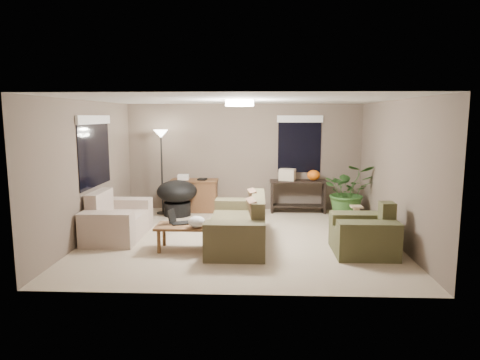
{
  "coord_description": "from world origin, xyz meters",
  "views": [
    {
      "loc": [
        0.32,
        -7.58,
        2.22
      ],
      "look_at": [
        0.0,
        0.2,
        1.05
      ],
      "focal_mm": 32.0,
      "sensor_mm": 36.0,
      "label": 1
    }
  ],
  "objects_px": {
    "console_table": "(298,194)",
    "floor_lamp": "(161,144)",
    "loveseat": "(117,221)",
    "armchair": "(364,235)",
    "cat_scratching_post": "(356,220)",
    "houseplant": "(348,197)",
    "coffee_table": "(186,229)",
    "main_sofa": "(240,227)",
    "papasan_chair": "(177,195)",
    "desk": "(194,195)"
  },
  "relations": [
    {
      "from": "coffee_table",
      "to": "cat_scratching_post",
      "type": "bearing_deg",
      "value": 22.64
    },
    {
      "from": "coffee_table",
      "to": "console_table",
      "type": "distance_m",
      "value": 3.59
    },
    {
      "from": "main_sofa",
      "to": "papasan_chair",
      "type": "bearing_deg",
      "value": 126.13
    },
    {
      "from": "loveseat",
      "to": "papasan_chair",
      "type": "xyz_separation_m",
      "value": [
        0.8,
        1.74,
        0.17
      ]
    },
    {
      "from": "desk",
      "to": "houseplant",
      "type": "xyz_separation_m",
      "value": [
        3.46,
        -0.53,
        0.09
      ]
    },
    {
      "from": "desk",
      "to": "loveseat",
      "type": "bearing_deg",
      "value": -117.36
    },
    {
      "from": "desk",
      "to": "houseplant",
      "type": "bearing_deg",
      "value": -8.73
    },
    {
      "from": "main_sofa",
      "to": "papasan_chair",
      "type": "height_order",
      "value": "main_sofa"
    },
    {
      "from": "loveseat",
      "to": "armchair",
      "type": "height_order",
      "value": "same"
    },
    {
      "from": "floor_lamp",
      "to": "houseplant",
      "type": "height_order",
      "value": "floor_lamp"
    },
    {
      "from": "console_table",
      "to": "papasan_chair",
      "type": "height_order",
      "value": "papasan_chair"
    },
    {
      "from": "console_table",
      "to": "floor_lamp",
      "type": "height_order",
      "value": "floor_lamp"
    },
    {
      "from": "console_table",
      "to": "floor_lamp",
      "type": "distance_m",
      "value": 3.33
    },
    {
      "from": "armchair",
      "to": "cat_scratching_post",
      "type": "height_order",
      "value": "armchair"
    },
    {
      "from": "desk",
      "to": "cat_scratching_post",
      "type": "xyz_separation_m",
      "value": [
        3.39,
        -1.6,
        -0.16
      ]
    },
    {
      "from": "main_sofa",
      "to": "loveseat",
      "type": "relative_size",
      "value": 1.38
    },
    {
      "from": "papasan_chair",
      "to": "console_table",
      "type": "bearing_deg",
      "value": 9.03
    },
    {
      "from": "armchair",
      "to": "desk",
      "type": "distance_m",
      "value": 4.38
    },
    {
      "from": "armchair",
      "to": "houseplant",
      "type": "bearing_deg",
      "value": 84.39
    },
    {
      "from": "console_table",
      "to": "loveseat",
      "type": "bearing_deg",
      "value": -148.37
    },
    {
      "from": "armchair",
      "to": "papasan_chair",
      "type": "bearing_deg",
      "value": 144.32
    },
    {
      "from": "armchair",
      "to": "desk",
      "type": "relative_size",
      "value": 0.91
    },
    {
      "from": "floor_lamp",
      "to": "cat_scratching_post",
      "type": "relative_size",
      "value": 3.82
    },
    {
      "from": "desk",
      "to": "floor_lamp",
      "type": "bearing_deg",
      "value": -161.68
    },
    {
      "from": "coffee_table",
      "to": "desk",
      "type": "distance_m",
      "value": 2.91
    },
    {
      "from": "cat_scratching_post",
      "to": "console_table",
      "type": "bearing_deg",
      "value": 121.3
    },
    {
      "from": "armchair",
      "to": "console_table",
      "type": "bearing_deg",
      "value": 105.11
    },
    {
      "from": "desk",
      "to": "console_table",
      "type": "height_order",
      "value": "same"
    },
    {
      "from": "floor_lamp",
      "to": "armchair",
      "type": "bearing_deg",
      "value": -34.98
    },
    {
      "from": "loveseat",
      "to": "desk",
      "type": "height_order",
      "value": "loveseat"
    },
    {
      "from": "desk",
      "to": "cat_scratching_post",
      "type": "distance_m",
      "value": 3.76
    },
    {
      "from": "armchair",
      "to": "cat_scratching_post",
      "type": "relative_size",
      "value": 2.0
    },
    {
      "from": "armchair",
      "to": "coffee_table",
      "type": "height_order",
      "value": "armchair"
    },
    {
      "from": "console_table",
      "to": "desk",
      "type": "bearing_deg",
      "value": -179.85
    },
    {
      "from": "floor_lamp",
      "to": "coffee_table",
      "type": "bearing_deg",
      "value": -69.61
    },
    {
      "from": "loveseat",
      "to": "cat_scratching_post",
      "type": "xyz_separation_m",
      "value": [
        4.52,
        0.57,
        -0.08
      ]
    },
    {
      "from": "main_sofa",
      "to": "desk",
      "type": "relative_size",
      "value": 2.0
    },
    {
      "from": "armchair",
      "to": "cat_scratching_post",
      "type": "bearing_deg",
      "value": 82.7
    },
    {
      "from": "desk",
      "to": "papasan_chair",
      "type": "xyz_separation_m",
      "value": [
        -0.32,
        -0.43,
        0.09
      ]
    },
    {
      "from": "coffee_table",
      "to": "console_table",
      "type": "relative_size",
      "value": 0.77
    },
    {
      "from": "main_sofa",
      "to": "cat_scratching_post",
      "type": "bearing_deg",
      "value": 21.47
    },
    {
      "from": "desk",
      "to": "console_table",
      "type": "distance_m",
      "value": 2.41
    },
    {
      "from": "desk",
      "to": "cat_scratching_post",
      "type": "bearing_deg",
      "value": -25.3
    },
    {
      "from": "houseplant",
      "to": "cat_scratching_post",
      "type": "bearing_deg",
      "value": -93.45
    },
    {
      "from": "coffee_table",
      "to": "houseplant",
      "type": "relative_size",
      "value": 0.83
    },
    {
      "from": "armchair",
      "to": "coffee_table",
      "type": "relative_size",
      "value": 1.0
    },
    {
      "from": "floor_lamp",
      "to": "houseplant",
      "type": "relative_size",
      "value": 1.59
    },
    {
      "from": "coffee_table",
      "to": "houseplant",
      "type": "xyz_separation_m",
      "value": [
        3.16,
        2.37,
        0.11
      ]
    },
    {
      "from": "console_table",
      "to": "cat_scratching_post",
      "type": "bearing_deg",
      "value": -58.7
    },
    {
      "from": "armchair",
      "to": "coffee_table",
      "type": "xyz_separation_m",
      "value": [
        -2.92,
        0.07,
        0.06
      ]
    }
  ]
}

